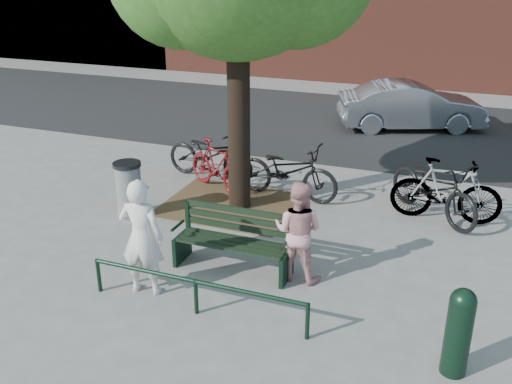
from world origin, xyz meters
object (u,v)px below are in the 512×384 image
at_px(person_right, 298,231).
at_px(bicycle_c, 287,171).
at_px(parked_car, 411,106).
at_px(park_bench, 234,239).
at_px(litter_bin, 129,189).
at_px(person_left, 142,238).
at_px(bollard, 459,329).

relative_size(person_right, bicycle_c, 0.72).
bearing_deg(parked_car, person_right, 154.84).
xyz_separation_m(park_bench, person_right, (0.95, 0.07, 0.27)).
height_order(park_bench, parked_car, parked_car).
bearing_deg(litter_bin, person_right, -15.86).
distance_m(person_left, litter_bin, 2.65).
height_order(bollard, parked_car, parked_car).
xyz_separation_m(bollard, parked_car, (-1.72, 9.89, 0.06)).
xyz_separation_m(litter_bin, parked_car, (3.96, 7.57, 0.12)).
bearing_deg(parked_car, bollard, 168.26).
relative_size(bollard, parked_car, 0.28).
xyz_separation_m(person_left, bollard, (4.10, -0.22, -0.26)).
distance_m(bicycle_c, parked_car, 5.96).
relative_size(person_left, litter_bin, 1.65).
relative_size(person_right, parked_car, 0.39).
bearing_deg(person_right, bollard, 152.48).
xyz_separation_m(person_right, parked_car, (0.53, 8.54, -0.11)).
bearing_deg(person_left, litter_bin, -61.57).
height_order(park_bench, person_left, person_left).
bearing_deg(person_right, park_bench, 7.59).
bearing_deg(bicycle_c, park_bench, -171.61).
distance_m(bollard, litter_bin, 6.14).
distance_m(bollard, bicycle_c, 5.32).
bearing_deg(bicycle_c, person_left, 174.74).
relative_size(park_bench, person_left, 1.04).
relative_size(person_left, person_right, 1.12).
xyz_separation_m(park_bench, bollard, (3.20, -1.27, 0.10)).
bearing_deg(park_bench, litter_bin, 157.13).
bearing_deg(bicycle_c, litter_bin, 133.74).
relative_size(person_left, parked_car, 0.44).
distance_m(bollard, parked_car, 10.03).
bearing_deg(park_bench, bollard, -21.68).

